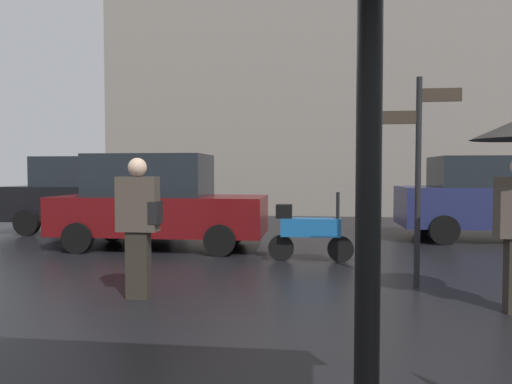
% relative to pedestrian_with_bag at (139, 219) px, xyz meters
% --- Properties ---
extents(pedestrian_with_bag, '(0.54, 0.24, 1.77)m').
position_rel_pedestrian_with_bag_xyz_m(pedestrian_with_bag, '(0.00, 0.00, 0.00)').
color(pedestrian_with_bag, '#2A241E').
rests_on(pedestrian_with_bag, ground).
extents(parked_scooter, '(1.51, 0.32, 1.23)m').
position_rel_pedestrian_with_bag_xyz_m(parked_scooter, '(2.09, 2.70, -0.44)').
color(parked_scooter, black).
rests_on(parked_scooter, ground).
extents(parked_car_left, '(4.48, 1.93, 1.95)m').
position_rel_pedestrian_with_bag_xyz_m(parked_car_left, '(6.42, 5.84, -0.01)').
color(parked_car_left, '#1E234C').
rests_on(parked_car_left, ground).
extents(parked_car_right, '(4.40, 1.83, 1.97)m').
position_rel_pedestrian_with_bag_xyz_m(parked_car_right, '(-3.51, 6.11, -0.00)').
color(parked_car_right, black).
rests_on(parked_car_right, ground).
extents(parked_car_distant, '(4.34, 1.83, 1.95)m').
position_rel_pedestrian_with_bag_xyz_m(parked_car_distant, '(-1.05, 3.86, -0.03)').
color(parked_car_distant, '#590C0F').
rests_on(parked_car_distant, ground).
extents(street_signpost, '(1.08, 0.08, 2.89)m').
position_rel_pedestrian_with_bag_xyz_m(street_signpost, '(3.62, 1.07, 0.76)').
color(street_signpost, black).
rests_on(street_signpost, ground).
extents(building_block, '(15.00, 3.13, 13.46)m').
position_rel_pedestrian_with_bag_xyz_m(building_block, '(2.02, 12.79, 5.73)').
color(building_block, gray).
rests_on(building_block, ground).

